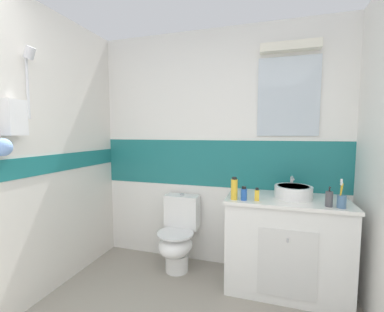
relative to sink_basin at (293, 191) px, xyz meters
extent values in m
cube|color=white|center=(-0.76, 0.31, -0.48)|extent=(3.20, 0.10, 0.85)
cube|color=#1E7272|center=(-0.76, 0.31, 0.19)|extent=(3.20, 0.10, 0.50)
cube|color=white|center=(-0.76, 0.31, 1.02)|extent=(3.20, 0.10, 1.15)
cube|color=silver|center=(-0.06, 0.25, 0.87)|extent=(0.56, 0.02, 0.75)
cube|color=white|center=(-0.06, 0.21, 1.32)|extent=(0.54, 0.10, 0.08)
cube|color=silver|center=(-2.11, -0.94, 0.34)|extent=(0.10, 3.48, 2.50)
cube|color=#1E7272|center=(-2.05, -0.94, 0.25)|extent=(0.01, 3.48, 0.16)
cube|color=white|center=(-2.01, -0.98, 0.63)|extent=(0.10, 0.14, 0.26)
cylinder|color=silver|center=(-2.03, -0.84, 0.88)|extent=(0.02, 0.02, 0.50)
cylinder|color=silver|center=(-1.99, -0.84, 1.13)|extent=(0.10, 0.07, 0.11)
sphere|color=#7FA5E5|center=(-1.97, -1.10, 0.42)|extent=(0.12, 0.12, 0.12)
cube|color=white|center=(-0.06, -0.01, -0.50)|extent=(1.02, 0.54, 0.82)
cube|color=white|center=(-0.06, -0.02, -0.07)|extent=(1.04, 0.56, 0.03)
cube|color=silver|center=(-0.06, -0.29, -0.54)|extent=(0.46, 0.01, 0.57)
cylinder|color=silver|center=(-0.06, -0.30, -0.33)|extent=(0.02, 0.02, 0.03)
cylinder|color=white|center=(0.00, 0.00, 0.00)|extent=(0.32, 0.32, 0.11)
cylinder|color=#B3B3B8|center=(0.00, 0.00, 0.04)|extent=(0.26, 0.26, 0.01)
cylinder|color=silver|center=(0.00, 0.19, 0.02)|extent=(0.03, 0.03, 0.16)
cylinder|color=silver|center=(0.00, 0.10, 0.10)|extent=(0.02, 0.15, 0.02)
cylinder|color=white|center=(-1.10, -0.02, -0.82)|extent=(0.24, 0.24, 0.18)
ellipsoid|color=white|center=(-1.10, -0.06, -0.62)|extent=(0.34, 0.42, 0.22)
cylinder|color=white|center=(-1.10, -0.06, -0.50)|extent=(0.37, 0.37, 0.02)
cube|color=white|center=(-1.10, 0.15, -0.33)|extent=(0.36, 0.17, 0.36)
cylinder|color=silver|center=(-1.10, 0.15, -0.14)|extent=(0.04, 0.04, 0.02)
cylinder|color=#4C7299|center=(0.33, -0.22, -0.01)|extent=(0.07, 0.07, 0.10)
cylinder|color=gold|center=(0.32, -0.22, 0.05)|extent=(0.03, 0.02, 0.17)
cube|color=white|center=(0.32, -0.22, 0.14)|extent=(0.02, 0.02, 0.03)
cylinder|color=gold|center=(0.32, -0.20, 0.06)|extent=(0.03, 0.04, 0.18)
cube|color=white|center=(0.32, -0.20, 0.15)|extent=(0.01, 0.02, 0.03)
cylinder|color=#4C4C51|center=(0.25, -0.21, 0.00)|extent=(0.06, 0.06, 0.12)
cylinder|color=#262626|center=(0.25, -0.21, 0.08)|extent=(0.01, 0.01, 0.04)
cylinder|color=#262626|center=(0.25, -0.22, 0.10)|extent=(0.01, 0.02, 0.01)
cube|color=yellow|center=(-0.31, -0.19, -0.01)|extent=(0.04, 0.03, 0.09)
cylinder|color=black|center=(-0.31, -0.19, 0.04)|extent=(0.03, 0.03, 0.02)
cylinder|color=#2659B2|center=(-0.41, -0.21, -0.01)|extent=(0.05, 0.05, 0.10)
cylinder|color=black|center=(-0.41, -0.21, 0.05)|extent=(0.04, 0.04, 0.02)
cylinder|color=yellow|center=(-0.50, -0.21, 0.03)|extent=(0.06, 0.06, 0.18)
cylinder|color=black|center=(-0.50, -0.21, 0.13)|extent=(0.04, 0.04, 0.02)
camera|label=1|loc=(-0.22, -2.39, 0.52)|focal=23.70mm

